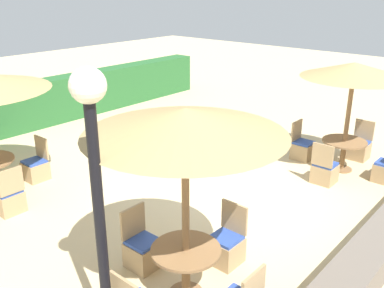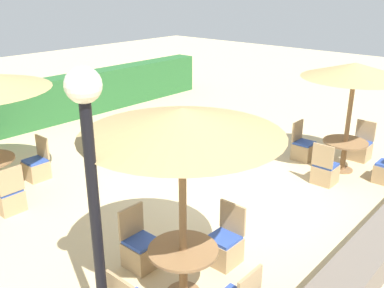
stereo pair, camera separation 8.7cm
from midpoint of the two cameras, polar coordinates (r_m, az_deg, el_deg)
name	(u,v)px [view 1 (the left image)]	position (r m, az deg, el deg)	size (l,w,h in m)	color
ground_plane	(214,191)	(8.90, 2.66, -6.33)	(40.00, 40.00, 0.00)	#D1BA8C
hedge_row	(37,104)	(13.55, -20.08, 5.02)	(13.00, 0.70, 1.35)	#28602D
stone_border	(383,241)	(7.47, 23.84, -11.74)	(10.00, 0.56, 0.51)	#6B6056
lamp_post	(95,163)	(4.39, -13.42, -2.47)	(0.36, 0.36, 3.32)	black
parasol_front_right	(354,71)	(9.81, 20.57, 9.14)	(2.25, 2.25, 2.47)	olive
round_table_front_right	(344,148)	(10.27, 19.36, -0.45)	(0.98, 0.98, 0.71)	olive
patio_chair_front_right_east	(359,148)	(11.17, 21.16, -0.53)	(0.46, 0.46, 0.93)	tan
patio_chair_front_right_north	(302,149)	(10.73, 14.26, -0.60)	(0.46, 0.46, 0.93)	tan
patio_chair_front_right_west	(324,171)	(9.58, 16.99, -3.50)	(0.46, 0.46, 0.93)	tan
parasol_front_left	(185,122)	(5.05, -1.42, 2.89)	(2.49, 2.49, 2.67)	olive
round_table_front_left	(186,260)	(5.93, -1.25, -15.25)	(0.94, 0.94, 0.74)	olive
patio_chair_front_left_north	(143,250)	(6.68, -6.96, -13.91)	(0.46, 0.46, 0.93)	tan
patio_chair_front_left_east	(226,247)	(6.73, 4.18, -13.48)	(0.46, 0.46, 0.93)	tan
patio_chair_back_left_east	(36,168)	(9.94, -20.31, -3.02)	(0.46, 0.46, 0.93)	tan
patio_chair_back_left_south	(9,199)	(8.74, -23.46, -6.77)	(0.46, 0.46, 0.93)	tan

